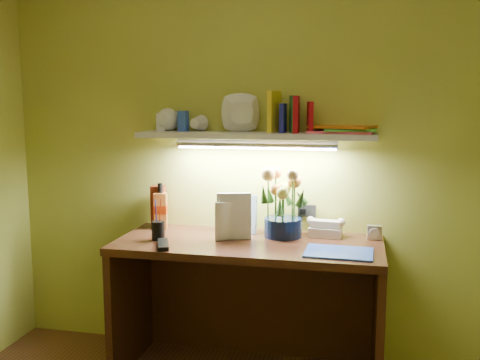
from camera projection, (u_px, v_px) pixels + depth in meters
name	position (u px, v px, depth m)	size (l,w,h in m)	color
desk	(248.00, 309.00, 2.88)	(1.40, 0.60, 0.75)	#371C0F
flower_bouquet	(283.00, 204.00, 2.90)	(0.23, 0.23, 0.36)	#0C1B3D
telephone	(326.00, 227.00, 2.93)	(0.17, 0.13, 0.10)	white
desk_clock	(374.00, 232.00, 2.86)	(0.08, 0.04, 0.08)	silver
whisky_bottle	(161.00, 206.00, 3.10)	(0.07, 0.07, 0.27)	#BE6525
whisky_box	(158.00, 206.00, 3.15)	(0.08, 0.08, 0.24)	#601E0C
pen_cup	(158.00, 224.00, 2.85)	(0.07, 0.07, 0.17)	black
art_card	(238.00, 214.00, 3.00)	(0.22, 0.04, 0.22)	white
tv_remote	(163.00, 244.00, 2.72)	(0.05, 0.19, 0.02)	black
blue_folder	(339.00, 252.00, 2.60)	(0.33, 0.24, 0.01)	blue
desk_book_a	(215.00, 222.00, 2.81)	(0.15, 0.02, 0.21)	silver
desk_book_b	(217.00, 216.00, 2.84)	(0.19, 0.02, 0.25)	white
wall_shelf	(257.00, 129.00, 2.92)	(1.30, 0.34, 0.25)	white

